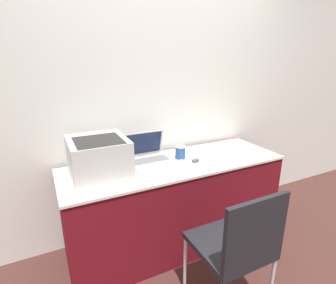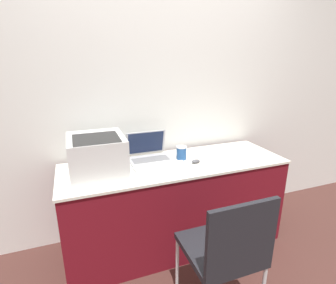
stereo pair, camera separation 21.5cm
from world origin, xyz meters
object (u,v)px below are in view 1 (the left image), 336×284
Objects in this scene: external_keyboard at (163,168)px; laptop_left at (148,154)px; coffee_cup at (180,152)px; printer at (99,156)px; mouse at (195,160)px; chair at (238,243)px.

laptop_left is at bearing 97.89° from external_keyboard.
coffee_cup is at bearing 30.88° from external_keyboard.
coffee_cup is at bearing -20.29° from laptop_left.
printer is 0.72m from coffee_cup.
mouse is (0.78, -0.08, -0.14)m from printer.
chair is at bearing -94.36° from coffee_cup.
laptop_left is 0.28m from coffee_cup.
coffee_cup reaches higher than external_keyboard.
external_keyboard is 0.78m from chair.
chair is (0.17, -0.71, -0.26)m from external_keyboard.
laptop_left is (0.44, 0.15, -0.10)m from printer.
coffee_cup is 1.51× the size of mouse.
external_keyboard is (0.03, -0.24, -0.04)m from laptop_left.
chair reaches higher than external_keyboard.
laptop_left is 0.24m from external_keyboard.
printer is at bearing 128.68° from chair.
laptop_left is 0.39× the size of chair.
chair is at bearing -76.74° from external_keyboard.
coffee_cup is (0.23, 0.14, 0.05)m from external_keyboard.
coffee_cup is (0.71, 0.05, -0.10)m from printer.
mouse is (0.08, -0.13, -0.04)m from coffee_cup.
laptop_left is 3.12× the size of coffee_cup.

